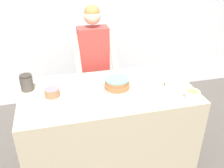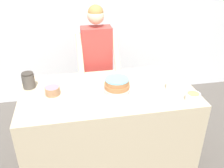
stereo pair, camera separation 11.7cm
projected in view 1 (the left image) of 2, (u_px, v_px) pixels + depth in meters
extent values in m
cube|color=silver|center=(84.00, 15.00, 3.54)|extent=(10.00, 0.05, 2.60)
cube|color=tan|center=(108.00, 126.00, 2.67)|extent=(1.71, 0.91, 0.89)
cylinder|color=#2D2D38|center=(89.00, 100.00, 3.27)|extent=(0.11, 0.11, 0.77)
cylinder|color=#2D2D38|center=(101.00, 98.00, 3.30)|extent=(0.11, 0.11, 0.77)
cube|color=#B23833|center=(94.00, 51.00, 2.96)|extent=(0.35, 0.19, 0.57)
cylinder|color=beige|center=(78.00, 58.00, 2.79)|extent=(0.06, 0.37, 0.48)
cylinder|color=beige|center=(114.00, 55.00, 2.88)|extent=(0.06, 0.37, 0.48)
sphere|color=beige|center=(92.00, 16.00, 2.77)|extent=(0.19, 0.19, 0.19)
sphere|color=olive|center=(92.00, 13.00, 2.75)|extent=(0.18, 0.18, 0.18)
cylinder|color=silver|center=(117.00, 92.00, 2.42)|extent=(0.35, 0.35, 0.01)
cylinder|color=pink|center=(117.00, 89.00, 2.41)|extent=(0.26, 0.26, 0.04)
cylinder|color=#9E663D|center=(117.00, 85.00, 2.39)|extent=(0.24, 0.24, 0.04)
cylinder|color=#9E663D|center=(117.00, 81.00, 2.37)|extent=(0.23, 0.23, 0.04)
cylinder|color=#60B7E0|center=(117.00, 79.00, 2.36)|extent=(0.23, 0.23, 0.01)
cylinder|color=white|center=(192.00, 95.00, 2.31)|extent=(0.13, 0.13, 0.08)
cylinder|color=#F2DB4C|center=(193.00, 92.00, 2.29)|extent=(0.11, 0.11, 0.01)
cylinder|color=#936B4C|center=(52.00, 92.00, 2.35)|extent=(0.14, 0.14, 0.08)
cylinder|color=#9E66B7|center=(52.00, 89.00, 2.33)|extent=(0.12, 0.12, 0.01)
cylinder|color=silver|center=(169.00, 82.00, 2.48)|extent=(0.08, 0.08, 0.13)
cylinder|color=silver|center=(82.00, 105.00, 2.22)|extent=(0.28, 0.28, 0.01)
cylinder|color=#4C4742|center=(27.00, 83.00, 2.44)|extent=(0.12, 0.12, 0.14)
cylinder|color=#322D28|center=(25.00, 76.00, 2.40)|extent=(0.11, 0.11, 0.02)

